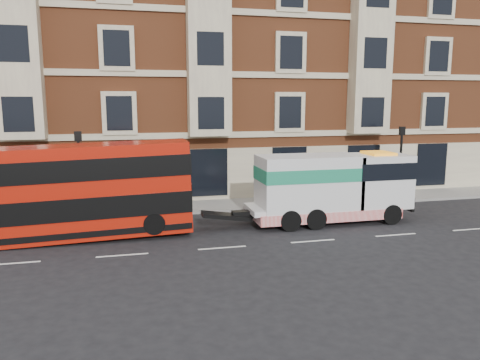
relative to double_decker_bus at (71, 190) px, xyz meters
name	(u,v)px	position (x,y,z in m)	size (l,w,h in m)	color
ground	(222,248)	(6.08, -2.77, -2.18)	(120.00, 120.00, 0.00)	black
sidewalk	(196,207)	(6.08, 4.73, -2.10)	(90.00, 3.00, 0.15)	slate
victorian_terrace	(185,41)	(6.58, 12.23, 7.89)	(45.00, 12.00, 20.40)	brown
lamp_post_west	(80,168)	(0.08, 3.43, 0.50)	(0.35, 0.15, 4.35)	black
lamp_post_east	(401,158)	(18.08, 3.43, 0.50)	(0.35, 0.15, 4.35)	black
double_decker_bus	(71,190)	(0.00, 0.00, 0.00)	(10.16, 2.33, 4.11)	#AC1709
tow_truck	(330,187)	(12.05, 0.00, -0.38)	(8.13, 2.40, 3.39)	silver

